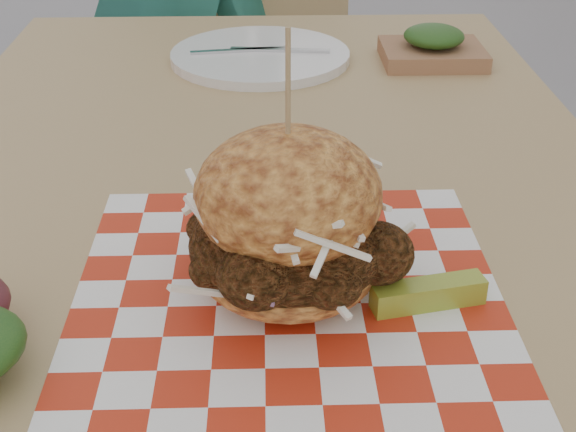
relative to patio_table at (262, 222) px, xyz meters
name	(u,v)px	position (x,y,z in m)	size (l,w,h in m)	color
patio_table	(262,222)	(0.00, 0.00, 0.00)	(0.80, 1.20, 0.75)	tan
patio_chair	(263,50)	(0.00, 1.02, -0.12)	(0.43, 0.44, 0.95)	tan
paper_liner	(288,292)	(0.02, -0.26, 0.08)	(0.36, 0.36, 0.00)	red
sandwich	(288,227)	(0.02, -0.26, 0.14)	(0.20, 0.20, 0.23)	#ED9D43
pickle_spear	(428,294)	(0.14, -0.28, 0.09)	(0.10, 0.02, 0.02)	#A0AE32
place_setting	(260,56)	(0.00, 0.35, 0.09)	(0.27, 0.27, 0.02)	white
kraft_tray	(433,47)	(0.26, 0.34, 0.10)	(0.15, 0.12, 0.06)	#966644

